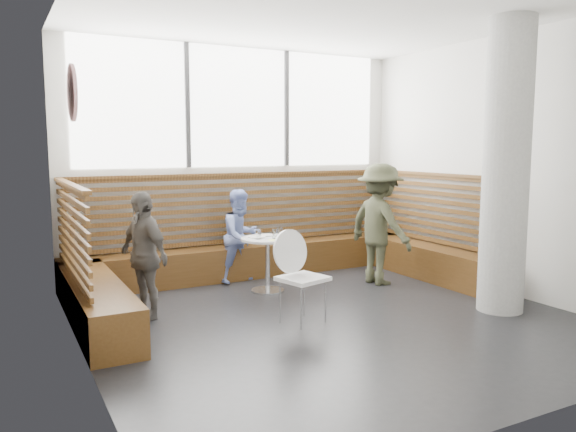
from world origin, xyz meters
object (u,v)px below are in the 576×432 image
cafe_chair (299,268)px  child_left (143,255)px  child_back (241,236)px  concrete_column (506,168)px  adult_man (380,224)px  cafe_table (268,253)px

cafe_chair → child_left: bearing=133.0°
child_back → cafe_chair: bearing=-112.4°
child_left → concrete_column: bearing=47.7°
cafe_chair → child_left: child_left is taller
concrete_column → cafe_chair: (-2.19, 0.71, -1.03)m
child_back → concrete_column: bearing=-69.7°
concrete_column → adult_man: (-0.44, 1.65, -0.80)m
adult_man → cafe_table: bearing=71.5°
child_back → child_left: child_left is taller
cafe_table → child_left: (-1.65, -0.38, 0.19)m
child_left → cafe_chair: bearing=39.7°
cafe_table → adult_man: bearing=-11.7°
adult_man → child_left: 3.16m
concrete_column → cafe_chair: bearing=162.0°
cafe_table → cafe_chair: 1.28m
cafe_table → child_left: child_left is taller
cafe_table → child_back: (-0.10, 0.62, 0.14)m
cafe_chair → child_back: (0.14, 1.87, 0.06)m
adult_man → child_back: 1.87m
concrete_column → child_back: bearing=128.4°
concrete_column → cafe_chair: size_ratio=3.31×
child_left → cafe_table: bearing=84.4°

